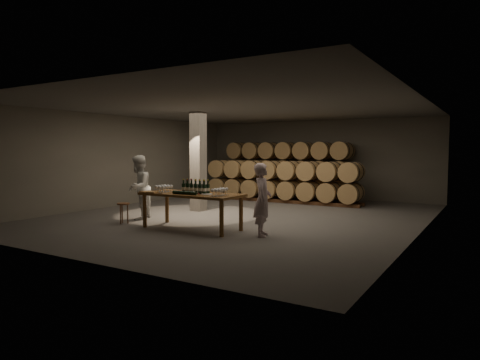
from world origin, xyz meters
The scene contains 15 objects.
room centered at (-1.80, 0.20, 1.60)m, with size 12.00×12.00×12.00m.
tasting_table centered at (0.00, -2.50, 0.80)m, with size 2.60×1.10×0.90m.
barrel_stack_back centered at (-0.96, 5.20, 1.20)m, with size 5.48×0.95×2.31m.
barrel_stack_front centered at (-0.57, 3.80, 0.83)m, with size 6.26×0.95×1.57m.
bottle_cluster centered at (0.09, -2.45, 1.03)m, with size 0.74×0.24×0.35m.
lying_bottles centered at (0.04, -2.82, 0.94)m, with size 0.78×0.08×0.08m.
glass_cluster_left centered at (-0.84, -2.58, 1.03)m, with size 0.31×0.42×0.18m.
glass_cluster_right centered at (0.91, -2.60, 1.03)m, with size 0.20×0.53×0.18m.
plate centered at (0.51, -2.57, 0.91)m, with size 0.28×0.28×0.02m, color silver.
notebook_near centered at (-0.89, -2.94, 0.92)m, with size 0.25×0.20×0.03m, color #9D6D39.
notebook_corner centered at (-1.17, -2.85, 0.91)m, with size 0.24×0.31×0.03m, color #9D6D39.
pen centered at (-0.64, -2.95, 0.91)m, with size 0.01×0.01×0.15m, color black.
stool centered at (-2.05, -2.83, 0.46)m, with size 0.33×0.33×0.56m.
person_man centered at (1.93, -2.37, 0.84)m, with size 0.61×0.40×1.68m, color beige.
person_woman centered at (-2.22, -2.07, 0.92)m, with size 0.89×0.69×1.83m, color white.
Camera 1 is at (6.52, -10.95, 1.97)m, focal length 32.00 mm.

